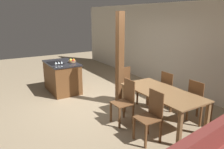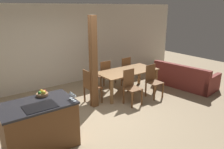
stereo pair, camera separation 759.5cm
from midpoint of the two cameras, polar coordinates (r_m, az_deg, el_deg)
The scene contains 14 objects.
ground_plane at distance 4.25m, azimuth 33.60°, elevation -23.08°, with size 16.00×16.00×0.00m, color #9E896B.
wall_back at distance 6.25m, azimuth 46.53°, elevation 0.20°, with size 11.20×0.08×2.70m.
kitchen_island at distance 4.43m, azimuth 14.62°, elevation -12.10°, with size 1.33×0.84×0.93m.
fruit_bowl at distance 4.29m, azimuth 19.58°, elevation -5.91°, with size 0.23×0.23×0.12m.
wine_glass_near at distance 3.59m, azimuth 18.18°, elevation -8.77°, with size 0.07×0.07×0.15m.
wine_glass_middle at distance 3.65m, azimuth 19.03°, elevation -8.44°, with size 0.07×0.07×0.15m.
wine_glass_far at distance 3.71m, azimuth 19.84°, elevation -8.13°, with size 0.07×0.07×0.15m.
dining_table at distance 4.50m, azimuth 60.02°, elevation -16.86°, with size 1.89×0.91×0.73m.
dining_chair_near_left at distance 3.93m, azimuth 53.17°, elevation -21.32°, with size 0.40×0.40×0.97m.
dining_chair_near_right at distance 4.03m, azimuth 66.10°, elevation -23.70°, with size 0.40×0.40×0.97m.
dining_chair_far_left at distance 5.15m, azimuth 54.84°, elevation -13.94°, with size 0.40×0.40×0.97m.
dining_chair_far_right at distance 5.22m, azimuth 64.32°, elevation -15.90°, with size 0.40×0.40×0.97m.
dining_chair_head_end at distance 4.61m, azimuth 42.88°, elevation -14.23°, with size 0.40×0.40×0.97m.
timber_post at distance 4.16m, azimuth 43.55°, elevation -6.70°, with size 0.17×0.17×2.41m.
Camera 1 is at (4.87, -2.42, 2.32)m, focal length 35.00 mm.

